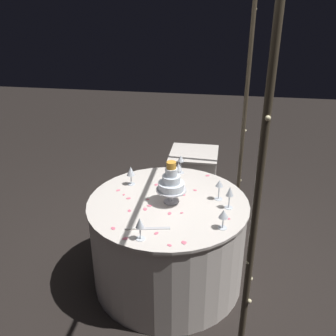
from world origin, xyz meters
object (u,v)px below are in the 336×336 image
object	(u,v)px
wine_glass_2	(181,160)
main_table	(168,242)
decorative_arch	(251,121)
wine_glass_1	(230,193)
wine_glass_3	(178,168)
wine_glass_4	(140,224)
wine_glass_5	(219,185)
tiered_cake	(171,183)
wine_glass_0	(131,172)
cake_knife	(145,228)
wine_glass_6	(223,215)
side_table	(193,183)

from	to	relation	value
wine_glass_2	main_table	bearing A→B (deg)	-3.60
decorative_arch	wine_glass_1	bearing A→B (deg)	-80.35
wine_glass_3	wine_glass_4	size ratio (longest dim) A/B	1.05
wine_glass_2	wine_glass_5	bearing A→B (deg)	40.03
tiered_cake	wine_glass_4	distance (m)	0.50
wine_glass_1	wine_glass_3	size ratio (longest dim) A/B	1.05
decorative_arch	wine_glass_0	size ratio (longest dim) A/B	13.67
tiered_cake	wine_glass_5	xyz separation A→B (m)	(-0.10, 0.34, -0.04)
decorative_arch	wine_glass_0	bearing A→B (deg)	-104.48
wine_glass_5	cake_knife	distance (m)	0.67
tiered_cake	wine_glass_4	bearing A→B (deg)	-14.35
wine_glass_4	wine_glass_5	world-z (taller)	wine_glass_5
wine_glass_0	cake_knife	bearing A→B (deg)	21.82
decorative_arch	wine_glass_2	distance (m)	0.89
wine_glass_1	wine_glass_2	world-z (taller)	wine_glass_1
wine_glass_5	wine_glass_6	distance (m)	0.38
side_table	cake_knife	bearing A→B (deg)	-7.72
tiered_cake	wine_glass_2	xyz separation A→B (m)	(-0.50, 0.01, -0.04)
decorative_arch	main_table	size ratio (longest dim) A/B	1.80
main_table	cake_knife	distance (m)	0.53
side_table	wine_glass_5	size ratio (longest dim) A/B	4.26
wine_glass_3	wine_glass_6	world-z (taller)	wine_glass_3
decorative_arch	wine_glass_4	xyz separation A→B (m)	(0.48, -0.64, -0.54)
wine_glass_1	wine_glass_3	distance (m)	0.55
decorative_arch	wine_glass_0	world-z (taller)	decorative_arch
wine_glass_3	cake_knife	size ratio (longest dim) A/B	0.55
side_table	wine_glass_3	bearing A→B (deg)	-5.34
wine_glass_1	wine_glass_3	world-z (taller)	wine_glass_1
wine_glass_3	wine_glass_0	bearing A→B (deg)	-71.91
wine_glass_3	tiered_cake	bearing A→B (deg)	-1.20
wine_glass_0	tiered_cake	bearing A→B (deg)	57.65
wine_glass_2	side_table	bearing A→B (deg)	173.25
side_table	tiered_cake	size ratio (longest dim) A/B	2.11
cake_knife	wine_glass_2	bearing A→B (deg)	171.67
decorative_arch	tiered_cake	xyz separation A→B (m)	(0.00, -0.52, -0.49)
wine_glass_0	decorative_arch	bearing A→B (deg)	75.52
side_table	wine_glass_3	size ratio (longest dim) A/B	4.22
tiered_cake	cake_knife	distance (m)	0.42
wine_glass_2	wine_glass_0	bearing A→B (deg)	-53.66
main_table	wine_glass_2	size ratio (longest dim) A/B	7.27
wine_glass_0	wine_glass_6	xyz separation A→B (m)	(0.51, 0.74, -0.01)
wine_glass_4	wine_glass_6	bearing A→B (deg)	111.67
main_table	side_table	bearing A→B (deg)	174.74
wine_glass_3	wine_glass_2	bearing A→B (deg)	179.85
wine_glass_0	side_table	bearing A→B (deg)	152.14
tiered_cake	wine_glass_5	size ratio (longest dim) A/B	2.02
decorative_arch	wine_glass_5	size ratio (longest dim) A/B	13.36
side_table	cake_knife	size ratio (longest dim) A/B	2.33
decorative_arch	cake_knife	xyz separation A→B (m)	(0.37, -0.64, -0.64)
main_table	side_table	xyz separation A→B (m)	(-1.04, 0.10, -0.02)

